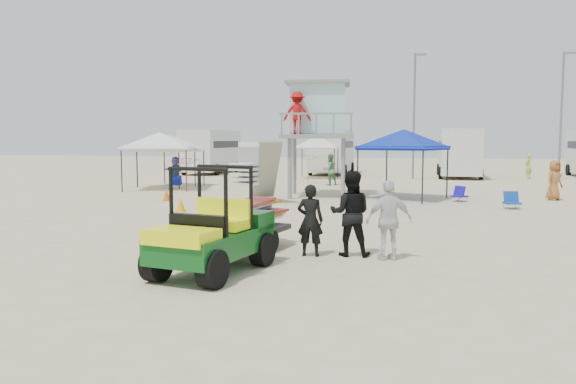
% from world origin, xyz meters
% --- Properties ---
extents(ground, '(140.00, 140.00, 0.00)m').
position_xyz_m(ground, '(0.00, 0.00, 0.00)').
color(ground, beige).
rests_on(ground, ground).
extents(utility_cart, '(1.78, 2.85, 2.02)m').
position_xyz_m(utility_cart, '(-0.27, -0.11, 0.94)').
color(utility_cart, '#0B4B16').
rests_on(utility_cart, ground).
extents(surf_trailer, '(1.63, 2.52, 2.20)m').
position_xyz_m(surf_trailer, '(-0.26, 2.23, 0.90)').
color(surf_trailer, black).
rests_on(surf_trailer, ground).
extents(man_left, '(0.59, 0.40, 1.59)m').
position_xyz_m(man_left, '(1.26, 1.93, 0.79)').
color(man_left, black).
rests_on(man_left, ground).
extents(man_mid, '(0.95, 0.76, 1.88)m').
position_xyz_m(man_mid, '(2.11, 2.18, 0.94)').
color(man_mid, black).
rests_on(man_mid, ground).
extents(man_right, '(1.08, 0.77, 1.70)m').
position_xyz_m(man_right, '(2.96, 1.93, 0.85)').
color(man_right, silver).
rests_on(man_right, ground).
extents(lifeguard_tower, '(3.52, 3.52, 4.99)m').
position_xyz_m(lifeguard_tower, '(-1.06, 14.88, 3.72)').
color(lifeguard_tower, gray).
rests_on(lifeguard_tower, ground).
extents(canopy_blue, '(3.93, 3.93, 3.40)m').
position_xyz_m(canopy_blue, '(2.81, 14.54, 2.85)').
color(canopy_blue, black).
rests_on(canopy_blue, ground).
extents(canopy_white_a, '(4.05, 4.05, 3.33)m').
position_xyz_m(canopy_white_a, '(-9.53, 16.52, 2.78)').
color(canopy_white_a, black).
rests_on(canopy_white_a, ground).
extents(canopy_white_b, '(3.08, 3.08, 3.19)m').
position_xyz_m(canopy_white_b, '(-9.77, 18.33, 2.64)').
color(canopy_white_b, black).
rests_on(canopy_white_b, ground).
extents(canopy_white_c, '(2.74, 2.74, 3.24)m').
position_xyz_m(canopy_white_c, '(-3.10, 26.16, 2.69)').
color(canopy_white_c, black).
rests_on(canopy_white_c, ground).
extents(umbrella_a, '(2.14, 2.17, 1.75)m').
position_xyz_m(umbrella_a, '(-7.58, 15.35, 0.88)').
color(umbrella_a, '#B11224').
rests_on(umbrella_a, ground).
extents(umbrella_b, '(2.73, 2.73, 1.78)m').
position_xyz_m(umbrella_b, '(-2.72, 21.47, 0.89)').
color(umbrella_b, gold).
rests_on(umbrella_b, ground).
extents(cone_near, '(0.34, 0.34, 0.50)m').
position_xyz_m(cone_near, '(-4.70, 8.34, 0.25)').
color(cone_near, '#FF9808').
rests_on(cone_near, ground).
extents(cone_far, '(0.34, 0.34, 0.50)m').
position_xyz_m(cone_far, '(-6.76, 11.45, 0.25)').
color(cone_far, orange).
rests_on(cone_far, ground).
extents(beach_chair_a, '(0.73, 0.82, 0.64)m').
position_xyz_m(beach_chair_a, '(-8.98, 17.19, 0.31)').
color(beach_chair_a, '#101FB0').
rests_on(beach_chair_a, ground).
extents(beach_chair_b, '(0.64, 0.70, 0.64)m').
position_xyz_m(beach_chair_b, '(6.84, 12.01, 0.31)').
color(beach_chair_b, '#0F3FA2').
rests_on(beach_chair_b, ground).
extents(beach_chair_c, '(0.73, 0.86, 0.64)m').
position_xyz_m(beach_chair_c, '(5.13, 14.16, 0.31)').
color(beach_chair_c, '#1910B7').
rests_on(beach_chair_c, ground).
extents(rv_far_left, '(2.64, 6.80, 3.25)m').
position_xyz_m(rv_far_left, '(-12.00, 29.99, 1.80)').
color(rv_far_left, silver).
rests_on(rv_far_left, ground).
extents(rv_mid_left, '(2.65, 6.50, 3.25)m').
position_xyz_m(rv_mid_left, '(-3.00, 31.49, 1.80)').
color(rv_mid_left, silver).
rests_on(rv_mid_left, ground).
extents(rv_mid_right, '(2.64, 7.00, 3.25)m').
position_xyz_m(rv_mid_right, '(6.00, 29.99, 1.80)').
color(rv_mid_right, silver).
rests_on(rv_mid_right, ground).
extents(light_pole_left, '(0.14, 0.14, 8.00)m').
position_xyz_m(light_pole_left, '(3.00, 27.00, 4.00)').
color(light_pole_left, slate).
rests_on(light_pole_left, ground).
extents(light_pole_right, '(0.14, 0.14, 8.00)m').
position_xyz_m(light_pole_right, '(12.00, 28.50, 4.00)').
color(light_pole_right, slate).
rests_on(light_pole_right, ground).
extents(distant_beachgoers, '(21.28, 14.62, 1.75)m').
position_xyz_m(distant_beachgoers, '(-0.65, 19.99, 0.84)').
color(distant_beachgoers, '#A45E2F').
rests_on(distant_beachgoers, ground).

